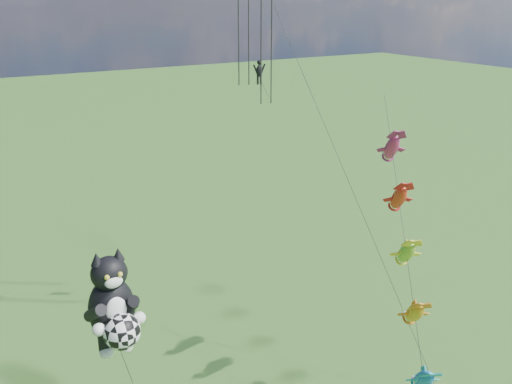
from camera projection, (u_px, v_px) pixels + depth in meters
cat_kite_rig at (114, 307)px, 26.16m from camera, size 2.69×4.17×10.83m
fish_windsock_rig at (406, 254)px, 29.39m from camera, size 8.02×13.92×16.00m
parafoil_rig at (263, 53)px, 36.50m from camera, size 3.95×17.25×25.47m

